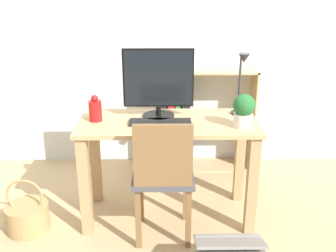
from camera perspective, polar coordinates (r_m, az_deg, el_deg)
The scene contains 11 objects.
ground_plane at distance 3.04m, azimuth 0.02°, elevation -12.67°, with size 10.00×10.00×0.00m, color tan.
wall_back at distance 3.57m, azimuth -0.17°, elevation 14.55°, with size 8.00×0.05×2.60m.
desk at distance 2.77m, azimuth 0.02°, elevation -2.50°, with size 1.23×0.56×0.75m.
monitor at distance 2.72m, azimuth -1.42°, elevation 6.48°, with size 0.49×0.22×0.48m.
keyboard at distance 2.66m, azimuth -1.14°, elevation 0.56°, with size 0.42×0.14×0.02m.
vase at distance 2.73m, azimuth -10.51°, elevation 2.34°, with size 0.09×0.09×0.18m.
desk_lamp at distance 2.77m, azimuth 10.60°, elevation 6.83°, with size 0.10×0.19×0.45m.
potted_plant at distance 2.60m, azimuth 10.94°, elevation 2.27°, with size 0.14×0.14×0.22m.
chair at distance 2.55m, azimuth -0.71°, elevation -7.02°, with size 0.40×0.40×0.87m.
bookshelf at distance 3.59m, azimuth 2.72°, elevation 0.69°, with size 0.88×0.28×0.93m.
basket at distance 2.99m, azimuth -19.72°, elevation -12.20°, with size 0.30×0.30×0.39m.
Camera 1 is at (-0.03, -2.56, 1.65)m, focal length 42.00 mm.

